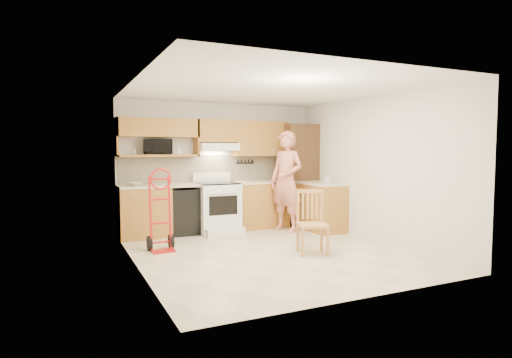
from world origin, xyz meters
TOP-DOWN VIEW (x-y plane):
  - floor at (0.00, 0.00)m, footprint 4.00×4.50m
  - ceiling at (0.00, 0.00)m, footprint 4.00×4.50m
  - wall_back at (0.00, 2.26)m, footprint 4.00×0.02m
  - wall_front at (0.00, -2.26)m, footprint 4.00×0.02m
  - wall_left at (-2.01, 0.00)m, footprint 0.02×4.50m
  - wall_right at (2.01, 0.00)m, footprint 0.02×4.50m
  - backsplash at (0.00, 2.23)m, footprint 3.92×0.03m
  - lower_cab_left at (-1.55, 1.95)m, footprint 0.90×0.60m
  - dishwasher at (-0.80, 1.95)m, footprint 0.60×0.60m
  - lower_cab_right at (0.83, 1.95)m, footprint 1.14×0.60m
  - countertop_left at (-1.25, 1.95)m, footprint 1.50×0.63m
  - countertop_right at (0.83, 1.95)m, footprint 1.14×0.63m
  - cab_return_right at (1.70, 1.15)m, footprint 0.60×1.00m
  - countertop_return at (1.70, 1.15)m, footprint 0.63×1.00m
  - pantry_tall at (1.65, 1.95)m, footprint 0.70×0.60m
  - upper_cab_left at (-1.25, 2.08)m, footprint 1.50×0.33m
  - upper_shelf_mw at (-1.25, 2.08)m, footprint 1.50×0.33m
  - upper_cab_center at (-0.12, 2.08)m, footprint 0.76×0.33m
  - upper_cab_right at (0.83, 2.08)m, footprint 1.14×0.33m
  - range_hood at (-0.12, 2.02)m, footprint 0.76×0.46m
  - knife_strip at (0.55, 2.21)m, footprint 0.40×0.05m
  - microwave at (-1.26, 2.08)m, footprint 0.55×0.41m
  - range at (-0.20, 1.76)m, footprint 0.77×1.01m
  - person at (1.04, 1.35)m, footprint 0.71×0.83m
  - hand_truck at (-1.49, 0.78)m, footprint 0.46×0.43m
  - dining_chair at (0.53, -0.39)m, footprint 0.57×0.59m
  - soap_bottle at (1.70, 0.94)m, footprint 0.08×0.08m
  - bowl at (-1.67, 1.95)m, footprint 0.31×0.31m

SIDE VIEW (x-z plane):
  - floor at x=0.00m, z-range -0.02..0.00m
  - dishwasher at x=-0.80m, z-range 0.00..0.85m
  - lower_cab_left at x=-1.55m, z-range 0.00..0.90m
  - lower_cab_right at x=0.83m, z-range 0.00..0.90m
  - cab_return_right at x=1.70m, z-range 0.00..0.90m
  - dining_chair at x=0.53m, z-range 0.00..0.97m
  - range at x=-0.20m, z-range 0.00..1.13m
  - hand_truck at x=-1.49m, z-range 0.00..1.16m
  - countertop_left at x=-1.25m, z-range 0.90..0.94m
  - countertop_right at x=0.83m, z-range 0.90..0.94m
  - countertop_return at x=1.70m, z-range 0.90..0.94m
  - bowl at x=-1.67m, z-range 0.94..1.00m
  - person at x=1.04m, z-range 0.00..1.94m
  - soap_bottle at x=1.70m, z-range 0.94..1.11m
  - pantry_tall at x=1.65m, z-range 0.00..2.10m
  - backsplash at x=0.00m, z-range 0.92..1.48m
  - knife_strip at x=0.55m, z-range 1.09..1.39m
  - wall_back at x=0.00m, z-range 0.00..2.50m
  - wall_front at x=0.00m, z-range 0.00..2.50m
  - wall_left at x=-2.01m, z-range 0.00..2.50m
  - wall_right at x=2.01m, z-range 0.00..2.50m
  - upper_shelf_mw at x=-1.25m, z-range 1.45..1.49m
  - range_hood at x=-0.12m, z-range 1.56..1.70m
  - microwave at x=-1.26m, z-range 1.49..1.77m
  - upper_cab_right at x=0.83m, z-range 1.45..2.15m
  - upper_cab_center at x=-0.12m, z-range 1.72..2.16m
  - upper_cab_left at x=-1.25m, z-range 1.81..2.15m
  - ceiling at x=0.00m, z-range 2.50..2.52m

